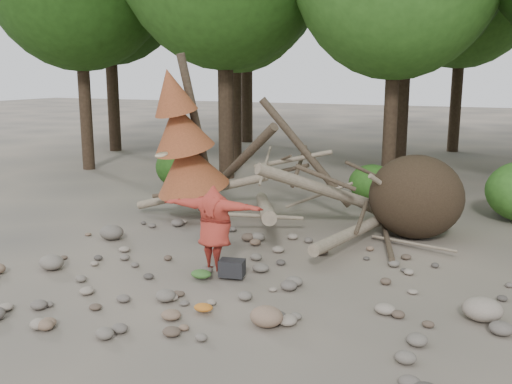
% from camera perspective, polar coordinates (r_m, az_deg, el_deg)
% --- Properties ---
extents(ground, '(120.00, 120.00, 0.00)m').
position_cam_1_polar(ground, '(10.87, -1.95, -8.86)').
color(ground, '#514C44').
rests_on(ground, ground).
extents(deadfall_pile, '(8.55, 5.24, 3.30)m').
position_cam_1_polar(deadfall_pile, '(13.90, 13.29, -0.47)').
color(deadfall_pile, '#332619').
rests_on(deadfall_pile, ground).
extents(dead_conifer, '(2.06, 2.16, 4.35)m').
position_cam_1_polar(dead_conifer, '(14.72, -7.25, 5.01)').
color(dead_conifer, '#4C3F30').
rests_on(dead_conifer, ground).
extents(bush_left, '(1.80, 1.80, 1.44)m').
position_cam_1_polar(bush_left, '(19.38, -7.36, 2.50)').
color(bush_left, '#234F15').
rests_on(bush_left, ground).
extents(bush_mid, '(1.40, 1.40, 1.12)m').
position_cam_1_polar(bush_mid, '(17.64, 11.52, 0.90)').
color(bush_mid, '#2F651D').
rests_on(bush_mid, ground).
extents(frisbee_thrower, '(2.60, 0.85, 2.19)m').
position_cam_1_polar(frisbee_thrower, '(11.00, -4.19, -3.60)').
color(frisbee_thrower, '#9D2E23').
rests_on(frisbee_thrower, ground).
extents(backpack, '(0.52, 0.40, 0.31)m').
position_cam_1_polar(backpack, '(10.92, -2.42, -7.89)').
color(backpack, black).
rests_on(backpack, ground).
extents(cloth_green, '(0.40, 0.33, 0.15)m').
position_cam_1_polar(cloth_green, '(10.91, -5.51, -8.41)').
color(cloth_green, '#335D25').
rests_on(cloth_green, ground).
extents(cloth_orange, '(0.32, 0.26, 0.12)m').
position_cam_1_polar(cloth_orange, '(9.49, -5.28, -11.70)').
color(cloth_orange, '#AC601D').
rests_on(cloth_orange, ground).
extents(boulder_front_left, '(0.50, 0.45, 0.30)m').
position_cam_1_polar(boulder_front_left, '(12.11, -19.77, -6.64)').
color(boulder_front_left, slate).
rests_on(boulder_front_left, ground).
extents(boulder_front_right, '(0.52, 0.47, 0.31)m').
position_cam_1_polar(boulder_front_right, '(9.00, 1.05, -12.34)').
color(boulder_front_right, '#816651').
rests_on(boulder_front_right, ground).
extents(boulder_mid_right, '(0.62, 0.56, 0.37)m').
position_cam_1_polar(boulder_mid_right, '(9.84, 21.70, -10.84)').
color(boulder_mid_right, gray).
rests_on(boulder_mid_right, ground).
extents(boulder_mid_left, '(0.58, 0.52, 0.35)m').
position_cam_1_polar(boulder_mid_left, '(13.81, -14.25, -3.93)').
color(boulder_mid_left, '#645D54').
rests_on(boulder_mid_left, ground).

